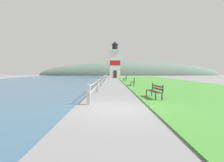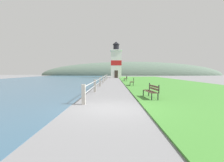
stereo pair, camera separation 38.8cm
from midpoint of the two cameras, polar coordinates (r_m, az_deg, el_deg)
name	(u,v)px [view 1 (the left image)]	position (r m, az deg, el deg)	size (l,w,h in m)	color
ground_plane	(117,109)	(8.09, 0.16, -9.04)	(160.00, 160.00, 0.00)	slate
grass_verge	(160,82)	(28.71, 15.00, -0.33)	(12.00, 59.18, 0.06)	#428433
water_strip	(24,82)	(31.00, -27.08, -0.36)	(24.00, 94.69, 0.01)	#385B75
seawall_railing	(103,79)	(25.24, -3.41, 0.64)	(0.18, 32.71, 1.05)	#A8A399
park_bench_near	(155,90)	(11.18, 12.89, -2.95)	(0.64, 1.88, 0.94)	brown
park_bench_midway	(133,81)	(20.80, 6.37, -0.12)	(0.65, 1.72, 0.94)	brown
park_bench_far	(125,78)	(30.66, 4.03, 0.93)	(0.48, 1.68, 0.94)	brown
lighthouse	(115,62)	(47.24, 0.73, 6.16)	(3.17, 3.17, 9.73)	white
distant_hillside	(130,75)	(77.80, 5.62, 1.85)	(80.00, 16.00, 12.00)	#566B5B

